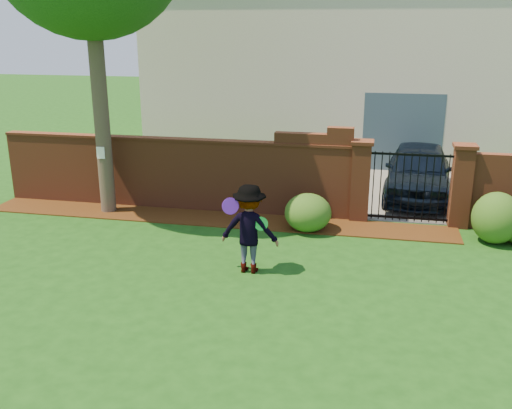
% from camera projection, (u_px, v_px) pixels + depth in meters
% --- Properties ---
extents(ground, '(80.00, 80.00, 0.01)m').
position_uv_depth(ground, '(213.00, 283.00, 10.05)').
color(ground, '#184812').
rests_on(ground, ground).
extents(mulch_bed, '(11.10, 1.08, 0.03)m').
position_uv_depth(mulch_bed, '(213.00, 219.00, 13.35)').
color(mulch_bed, '#391E0A').
rests_on(mulch_bed, ground).
extents(brick_wall, '(8.70, 0.31, 2.16)m').
position_uv_depth(brick_wall, '(178.00, 172.00, 13.90)').
color(brick_wall, brown).
rests_on(brick_wall, ground).
extents(pillar_left, '(0.50, 0.50, 1.88)m').
position_uv_depth(pillar_left, '(361.00, 180.00, 13.04)').
color(pillar_left, brown).
rests_on(pillar_left, ground).
extents(pillar_right, '(0.50, 0.50, 1.88)m').
position_uv_depth(pillar_right, '(461.00, 185.00, 12.61)').
color(pillar_right, brown).
rests_on(pillar_right, ground).
extents(iron_gate, '(1.78, 0.03, 1.60)m').
position_uv_depth(iron_gate, '(410.00, 187.00, 12.85)').
color(iron_gate, black).
rests_on(iron_gate, ground).
extents(driveway, '(3.20, 8.00, 0.01)m').
position_uv_depth(driveway, '(401.00, 179.00, 16.85)').
color(driveway, slate).
rests_on(driveway, ground).
extents(house, '(12.40, 6.40, 6.30)m').
position_uv_depth(house, '(331.00, 61.00, 20.11)').
color(house, beige).
rests_on(house, ground).
extents(car, '(1.98, 4.23, 1.40)m').
position_uv_depth(car, '(418.00, 173.00, 14.70)').
color(car, black).
rests_on(car, ground).
extents(paper_notice, '(0.20, 0.01, 0.28)m').
position_uv_depth(paper_notice, '(101.00, 153.00, 13.30)').
color(paper_notice, white).
rests_on(paper_notice, tree).
extents(shrub_left, '(1.03, 1.03, 0.84)m').
position_uv_depth(shrub_left, '(308.00, 213.00, 12.48)').
color(shrub_left, '#225319').
rests_on(shrub_left, ground).
extents(shrub_middle, '(0.99, 0.99, 1.09)m').
position_uv_depth(shrub_middle, '(496.00, 218.00, 11.76)').
color(shrub_middle, '#225319').
rests_on(shrub_middle, ground).
extents(man, '(1.09, 0.66, 1.65)m').
position_uv_depth(man, '(249.00, 229.00, 10.27)').
color(man, gray).
rests_on(man, ground).
extents(frisbee_purple, '(0.31, 0.22, 0.30)m').
position_uv_depth(frisbee_purple, '(230.00, 206.00, 9.97)').
color(frisbee_purple, '#631EBD').
rests_on(frisbee_purple, man).
extents(frisbee_green, '(0.25, 0.06, 0.25)m').
position_uv_depth(frisbee_green, '(261.00, 224.00, 10.10)').
color(frisbee_green, green).
rests_on(frisbee_green, man).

